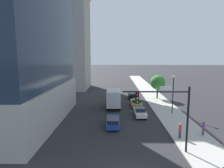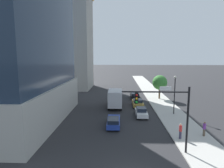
{
  "view_description": "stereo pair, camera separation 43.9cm",
  "coord_description": "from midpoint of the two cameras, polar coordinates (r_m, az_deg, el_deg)",
  "views": [
    {
      "loc": [
        -1.47,
        -13.53,
        9.64
      ],
      "look_at": [
        -1.87,
        8.26,
        6.49
      ],
      "focal_mm": 31.25,
      "sensor_mm": 36.0,
      "label": 1
    },
    {
      "loc": [
        -1.03,
        -13.52,
        9.64
      ],
      "look_at": [
        -1.87,
        8.26,
        6.49
      ],
      "focal_mm": 31.25,
      "sensor_mm": 36.0,
      "label": 2
    }
  ],
  "objects": [
    {
      "name": "car_gold",
      "position": [
        37.78,
        6.73,
        -5.45
      ],
      "size": [
        1.93,
        4.5,
        1.51
      ],
      "color": "#AD8938",
      "rests_on": "ground"
    },
    {
      "name": "car_black",
      "position": [
        44.49,
        5.86,
        -3.39
      ],
      "size": [
        1.94,
        4.17,
        1.42
      ],
      "color": "black",
      "rests_on": "ground"
    },
    {
      "name": "traffic_light_pole",
      "position": [
        19.63,
        14.95,
        -6.48
      ],
      "size": [
        6.49,
        0.48,
        6.61
      ],
      "color": "black",
      "rests_on": "sidewalk"
    },
    {
      "name": "street_lamp",
      "position": [
        33.36,
        17.11,
        -1.47
      ],
      "size": [
        0.44,
        0.44,
        6.32
      ],
      "color": "black",
      "rests_on": "sidewalk"
    },
    {
      "name": "sidewalk",
      "position": [
        35.97,
        15.39,
        -7.51
      ],
      "size": [
        4.82,
        120.0,
        0.15
      ],
      "primitive_type": "cube",
      "color": "#B2AFA8",
      "rests_on": "ground"
    },
    {
      "name": "construction_building",
      "position": [
        59.88,
        -13.81,
        14.37
      ],
      "size": [
        13.98,
        13.64,
        38.36
      ],
      "color": "#9E9B93",
      "rests_on": "ground"
    },
    {
      "name": "pedestrian_red_shirt",
      "position": [
        24.47,
        18.8,
        -12.72
      ],
      "size": [
        0.34,
        0.34,
        1.81
      ],
      "color": "#38334C",
      "rests_on": "sidewalk"
    },
    {
      "name": "car_gray",
      "position": [
        45.85,
        0.33,
        -3.0
      ],
      "size": [
        1.81,
        4.39,
        1.48
      ],
      "color": "slate",
      "rests_on": "ground"
    },
    {
      "name": "car_white",
      "position": [
        31.89,
        7.82,
        -8.1
      ],
      "size": [
        1.74,
        4.26,
        1.46
      ],
      "color": "silver",
      "rests_on": "ground"
    },
    {
      "name": "car_blue",
      "position": [
        27.27,
        -0.18,
        -10.92
      ],
      "size": [
        1.75,
        4.79,
        1.41
      ],
      "color": "#233D9E",
      "rests_on": "ground"
    },
    {
      "name": "pedestrian_purple_shirt",
      "position": [
        26.31,
        24.73,
        -11.61
      ],
      "size": [
        0.34,
        0.34,
        1.77
      ],
      "color": "brown",
      "rests_on": "sidewalk"
    },
    {
      "name": "box_truck",
      "position": [
        36.68,
        0.16,
        -4.03
      ],
      "size": [
        2.49,
        6.98,
        3.4
      ],
      "color": "#B21E1E",
      "rests_on": "ground"
    },
    {
      "name": "street_tree",
      "position": [
        44.64,
        12.94,
        0.44
      ],
      "size": [
        3.25,
        3.25,
        5.27
      ],
      "color": "brown",
      "rests_on": "sidewalk"
    }
  ]
}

